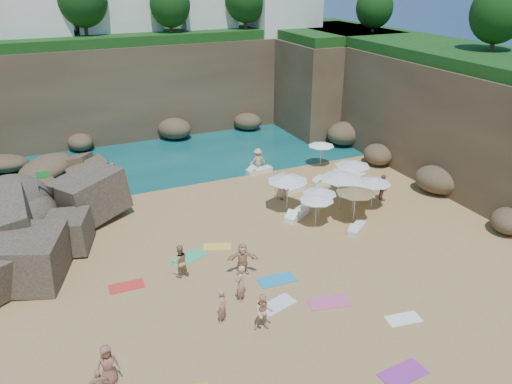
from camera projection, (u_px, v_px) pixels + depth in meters
name	position (u px, v px, depth m)	size (l,w,h in m)	color
ground	(245.00, 253.00, 26.67)	(120.00, 120.00, 0.00)	tan
seawater	(131.00, 115.00, 51.58)	(120.00, 120.00, 0.00)	#0C4751
cliff_back	(159.00, 84.00, 46.53)	(44.00, 8.00, 8.00)	brown
cliff_right	(428.00, 107.00, 38.78)	(8.00, 30.00, 8.00)	brown
cliff_corner	(325.00, 80.00, 48.00)	(10.00, 12.00, 8.00)	brown
rock_promontory	(17.00, 180.00, 35.84)	(12.00, 7.00, 2.00)	brown
clifftop_buildings	(161.00, 0.00, 44.56)	(28.48, 9.48, 7.00)	white
clifftop_trees	(203.00, 4.00, 40.02)	(35.60, 23.82, 4.40)	#11380F
rock_outcrop	(41.00, 251.00, 26.87)	(8.92, 6.69, 3.57)	brown
flag_pole	(41.00, 194.00, 27.64)	(0.76, 0.08, 3.92)	silver
parasol_0	(288.00, 178.00, 30.52)	(2.52, 2.52, 2.38)	silver
parasol_1	(353.00, 163.00, 33.20)	(2.35, 2.35, 2.23)	silver
parasol_2	(321.00, 144.00, 37.79)	(1.99, 1.99, 1.89)	silver
parasol_3	(349.00, 169.00, 32.64)	(2.19, 2.19, 2.07)	silver
parasol_4	(354.00, 184.00, 30.08)	(2.33, 2.33, 2.20)	silver
parasol_5	(341.00, 175.00, 30.62)	(2.64, 2.64, 2.50)	silver
parasol_6	(356.00, 190.00, 29.22)	(2.36, 2.36, 2.23)	silver
parasol_7	(317.00, 198.00, 28.90)	(2.05, 2.05, 1.93)	silver
parasol_8	(374.00, 181.00, 30.93)	(2.17, 2.17, 2.05)	silver
parasol_9	(320.00, 191.00, 29.67)	(2.07, 2.07, 1.95)	silver
lounger_0	(297.00, 215.00, 30.49)	(2.06, 0.69, 0.32)	white
lounger_1	(259.00, 170.00, 37.14)	(1.97, 0.66, 0.31)	white
lounger_2	(291.00, 190.00, 33.84)	(2.06, 0.69, 0.32)	white
lounger_3	(325.00, 182.00, 35.22)	(1.86, 0.62, 0.29)	white
lounger_4	(327.00, 181.00, 35.27)	(1.90, 0.63, 0.29)	silver
lounger_5	(357.00, 228.00, 28.97)	(1.75, 0.58, 0.27)	silver
towel_5	(277.00, 304.00, 22.62)	(1.71, 0.85, 0.03)	silver
towel_6	(403.00, 374.00, 18.77)	(1.85, 0.92, 0.03)	purple
towel_7	(127.00, 286.00, 23.91)	(1.65, 0.83, 0.03)	red
towel_8	(277.00, 280.00, 24.39)	(1.85, 0.93, 0.03)	#238CBD
towel_9	(329.00, 302.00, 22.76)	(1.88, 0.94, 0.03)	#D05084
towel_11	(188.00, 258.00, 26.22)	(1.93, 0.97, 0.03)	#35BB77
towel_12	(217.00, 247.00, 27.30)	(1.51, 0.75, 0.03)	yellow
towel_13	(403.00, 319.00, 21.69)	(1.52, 0.76, 0.03)	white
person_stand_0	(223.00, 306.00, 21.22)	(0.60, 0.39, 1.63)	tan
person_stand_1	(180.00, 261.00, 24.37)	(0.84, 0.65, 1.73)	tan
person_stand_2	(258.00, 160.00, 36.98)	(1.16, 0.48, 1.79)	#E7B483
person_stand_3	(382.00, 187.00, 32.35)	(1.08, 0.45, 1.84)	#A06A50
person_stand_4	(282.00, 185.00, 32.61)	(0.92, 0.50, 1.88)	tan
person_stand_5	(113.00, 175.00, 34.42)	(1.64, 0.47, 1.76)	tan
person_stand_6	(241.00, 283.00, 22.58)	(0.67, 0.44, 1.82)	tan
person_lie_2	(110.00, 379.00, 18.25)	(0.83, 1.70, 0.45)	#935B49
person_lie_3	(243.00, 269.00, 24.86)	(1.53, 1.65, 0.44)	tan
person_lie_5	(264.00, 323.00, 20.98)	(0.81, 1.67, 0.63)	#EFAF88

